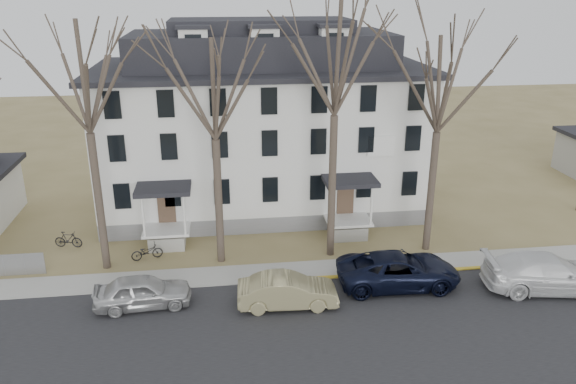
{
  "coord_description": "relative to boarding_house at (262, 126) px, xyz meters",
  "views": [
    {
      "loc": [
        -4.87,
        -17.57,
        14.11
      ],
      "look_at": [
        -1.46,
        9.0,
        4.09
      ],
      "focal_mm": 35.0,
      "sensor_mm": 36.0,
      "label": 1
    }
  ],
  "objects": [
    {
      "name": "ground",
      "position": [
        2.0,
        -17.95,
        -5.38
      ],
      "size": [
        120.0,
        120.0,
        0.0
      ],
      "primitive_type": "plane",
      "color": "olive",
      "rests_on": "ground"
    },
    {
      "name": "main_road",
      "position": [
        2.0,
        -15.95,
        -5.38
      ],
      "size": [
        120.0,
        10.0,
        0.04
      ],
      "primitive_type": "cube",
      "color": "#27272A",
      "rests_on": "ground"
    },
    {
      "name": "far_sidewalk",
      "position": [
        2.0,
        -9.95,
        -5.38
      ],
      "size": [
        120.0,
        2.0,
        0.08
      ],
      "primitive_type": "cube",
      "color": "#A09F97",
      "rests_on": "ground"
    },
    {
      "name": "yellow_curb",
      "position": [
        7.0,
        -10.85,
        -5.38
      ],
      "size": [
        14.0,
        0.25,
        0.06
      ],
      "primitive_type": "cube",
      "color": "gold",
      "rests_on": "ground"
    },
    {
      "name": "boarding_house",
      "position": [
        0.0,
        0.0,
        0.0
      ],
      "size": [
        20.8,
        12.36,
        12.05
      ],
      "color": "slate",
      "rests_on": "ground"
    },
    {
      "name": "tree_far_left",
      "position": [
        -9.0,
        -8.15,
        4.96
      ],
      "size": [
        8.4,
        8.4,
        13.72
      ],
      "color": "#473B31",
      "rests_on": "ground"
    },
    {
      "name": "tree_mid_left",
      "position": [
        -3.0,
        -8.15,
        4.22
      ],
      "size": [
        7.8,
        7.8,
        12.74
      ],
      "color": "#473B31",
      "rests_on": "ground"
    },
    {
      "name": "tree_center",
      "position": [
        3.0,
        -8.15,
        5.71
      ],
      "size": [
        9.0,
        9.0,
        14.7
      ],
      "color": "#473B31",
      "rests_on": "ground"
    },
    {
      "name": "tree_mid_right",
      "position": [
        8.5,
        -8.15,
        4.22
      ],
      "size": [
        7.8,
        7.8,
        12.74
      ],
      "color": "#473B31",
      "rests_on": "ground"
    },
    {
      "name": "car_silver",
      "position": [
        -6.64,
        -12.32,
        -4.63
      ],
      "size": [
        4.53,
        2.09,
        1.5
      ],
      "primitive_type": "imported",
      "rotation": [
        0.0,
        0.0,
        1.64
      ],
      "color": "#B8B8B8",
      "rests_on": "ground"
    },
    {
      "name": "car_tan",
      "position": [
        -0.02,
        -13.15,
        -4.62
      ],
      "size": [
        4.67,
        1.8,
        1.52
      ],
      "primitive_type": "imported",
      "rotation": [
        0.0,
        0.0,
        1.53
      ],
      "color": "#958D62",
      "rests_on": "ground"
    },
    {
      "name": "car_navy",
      "position": [
        5.62,
        -11.97,
        -4.55
      ],
      "size": [
        6.09,
        2.97,
        1.67
      ],
      "primitive_type": "imported",
      "rotation": [
        0.0,
        0.0,
        1.54
      ],
      "color": "black",
      "rests_on": "ground"
    },
    {
      "name": "car_white",
      "position": [
        12.67,
        -13.26,
        -4.49
      ],
      "size": [
        6.41,
        3.3,
        1.78
      ],
      "primitive_type": "imported",
      "rotation": [
        0.0,
        0.0,
        1.43
      ],
      "color": "silver",
      "rests_on": "ground"
    },
    {
      "name": "bicycle_left",
      "position": [
        -6.97,
        -7.54,
        -4.94
      ],
      "size": [
        1.77,
        0.99,
        0.88
      ],
      "primitive_type": "imported",
      "rotation": [
        0.0,
        0.0,
        1.83
      ],
      "color": "black",
      "rests_on": "ground"
    },
    {
      "name": "bicycle_right",
      "position": [
        -11.53,
        -5.51,
        -4.9
      ],
      "size": [
        1.65,
        0.75,
        0.96
      ],
      "primitive_type": "imported",
      "rotation": [
        0.0,
        0.0,
        1.38
      ],
      "color": "black",
      "rests_on": "ground"
    }
  ]
}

